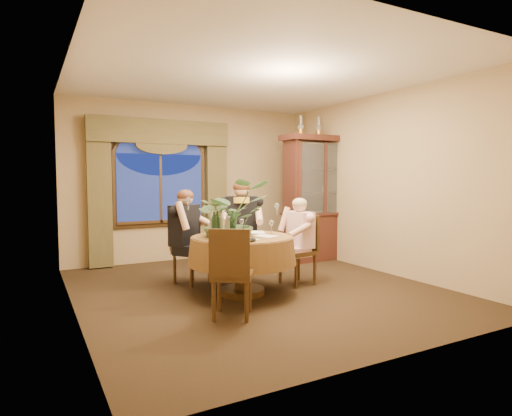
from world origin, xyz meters
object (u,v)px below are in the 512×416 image
chair_back (192,250)px  wine_bottle_2 (221,224)px  wine_bottle_1 (214,226)px  centerpiece_plant (231,188)px  person_scarf (241,230)px  person_back (185,238)px  oil_lamp_left (301,125)px  china_cabinet (318,198)px  oil_lamp_right (336,128)px  oil_lamp_center (319,126)px  chair_right (298,250)px  wine_bottle_4 (217,225)px  wine_bottle_3 (212,224)px  stoneware_vase (229,226)px  dining_table (242,265)px  wine_bottle_0 (233,224)px  olive_bowl (245,234)px  person_pink (300,241)px  chair_back_right (237,246)px

chair_back → wine_bottle_2: wine_bottle_2 is taller
wine_bottle_1 → wine_bottle_2: same height
centerpiece_plant → person_scarf: bearing=55.1°
person_back → chair_back: bearing=-179.6°
person_scarf → oil_lamp_left: bearing=-130.1°
china_cabinet → oil_lamp_right: bearing=0.0°
oil_lamp_center → chair_right: 2.72m
wine_bottle_4 → wine_bottle_3: bearing=100.1°
stoneware_vase → oil_lamp_right: bearing=26.0°
person_scarf → wine_bottle_3: 1.06m
oil_lamp_center → wine_bottle_3: (-2.64, -1.38, -1.49)m
dining_table → wine_bottle_0: wine_bottle_0 is taller
oil_lamp_left → chair_right: size_ratio=0.35×
person_scarf → stoneware_vase: 0.88m
person_back → stoneware_vase: size_ratio=5.38×
china_cabinet → oil_lamp_left: oil_lamp_left is taller
wine_bottle_1 → chair_back: bearing=86.9°
china_cabinet → wine_bottle_0: 2.90m
dining_table → wine_bottle_2: wine_bottle_2 is taller
oil_lamp_right → wine_bottle_2: (-2.92, -1.42, -1.49)m
china_cabinet → wine_bottle_3: size_ratio=6.78×
wine_bottle_4 → person_scarf: bearing=48.1°
wine_bottle_3 → china_cabinet: bearing=27.6°
dining_table → wine_bottle_2: (-0.26, 0.06, 0.54)m
stoneware_vase → olive_bowl: 0.24m
person_pink → wine_bottle_2: size_ratio=3.68×
centerpiece_plant → wine_bottle_2: centerpiece_plant is taller
oil_lamp_right → chair_right: oil_lamp_right is taller
centerpiece_plant → wine_bottle_3: bearing=177.8°
oil_lamp_left → wine_bottle_0: size_ratio=1.03×
person_scarf → stoneware_vase: size_ratio=5.85×
dining_table → oil_lamp_center: oil_lamp_center is taller
chair_back_right → person_scarf: person_scarf is taller
oil_lamp_right → chair_back_right: bearing=-164.2°
china_cabinet → oil_lamp_left: 1.35m
chair_back_right → person_pink: person_pink is taller
person_back → centerpiece_plant: size_ratio=1.27×
person_scarf → wine_bottle_0: person_scarf is taller
wine_bottle_0 → olive_bowl: bearing=7.1°
chair_back_right → person_scarf: 0.26m
dining_table → china_cabinet: bearing=33.0°
person_pink → stoneware_vase: 1.10m
oil_lamp_center → chair_back: 3.34m
person_back → dining_table: bearing=90.0°
chair_back → wine_bottle_3: wine_bottle_3 is taller
china_cabinet → wine_bottle_3: 2.99m
oil_lamp_center → person_back: size_ratio=0.26×
olive_bowl → wine_bottle_4: (-0.37, 0.03, 0.14)m
wine_bottle_3 → chair_back_right: bearing=46.5°
oil_lamp_right → olive_bowl: 3.46m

